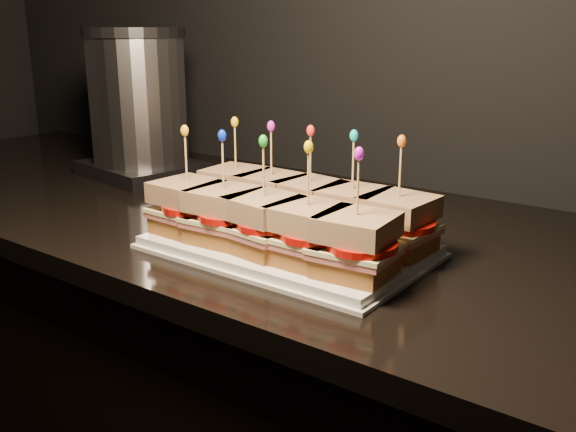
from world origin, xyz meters
The scene contains 77 objects.
granite_slab centered at (-0.70, 1.66, 0.84)m, with size 2.38×0.69×0.03m, color black.
platter centered at (-0.64, 1.53, 0.87)m, with size 0.38×0.24×0.02m, color white.
platter_rim centered at (-0.64, 1.53, 0.86)m, with size 0.39×0.25×0.01m, color white.
sandwich_0_bread_bot centered at (-0.79, 1.59, 0.89)m, with size 0.09×0.09×0.02m, color brown.
sandwich_0_ham centered at (-0.79, 1.59, 0.91)m, with size 0.10×0.09×0.01m, color #BE5956.
sandwich_0_cheese centered at (-0.79, 1.59, 0.91)m, with size 0.10×0.09×0.01m, color #F8EFA2.
sandwich_0_tomato centered at (-0.78, 1.58, 0.92)m, with size 0.09×0.09×0.01m, color #BA0E08.
sandwich_0_bread_top centered at (-0.79, 1.59, 0.94)m, with size 0.09×0.09×0.03m, color brown.
sandwich_0_pick centered at (-0.79, 1.59, 0.99)m, with size 0.00×0.00×0.09m, color tan.
sandwich_0_frill centered at (-0.79, 1.59, 1.03)m, with size 0.01×0.01×0.02m, color yellow.
sandwich_1_bread_bot centered at (-0.72, 1.59, 0.89)m, with size 0.09×0.09×0.02m, color brown.
sandwich_1_ham centered at (-0.72, 1.59, 0.91)m, with size 0.10×0.09×0.01m, color #BE5956.
sandwich_1_cheese centered at (-0.72, 1.59, 0.91)m, with size 0.10×0.09×0.01m, color #F8EFA2.
sandwich_1_tomato centered at (-0.70, 1.58, 0.92)m, with size 0.09×0.09×0.01m, color #BA0E08.
sandwich_1_bread_top centered at (-0.72, 1.59, 0.94)m, with size 0.09×0.09×0.03m, color brown.
sandwich_1_pick centered at (-0.72, 1.59, 0.99)m, with size 0.00×0.00×0.09m, color tan.
sandwich_1_frill centered at (-0.72, 1.59, 1.03)m, with size 0.01×0.01×0.02m, color #C81FAE.
sandwich_2_bread_bot centered at (-0.64, 1.59, 0.89)m, with size 0.09×0.09×0.02m, color brown.
sandwich_2_ham centered at (-0.64, 1.59, 0.91)m, with size 0.10×0.09×0.01m, color #BE5956.
sandwich_2_cheese centered at (-0.64, 1.59, 0.91)m, with size 0.10×0.09×0.01m, color #F8EFA2.
sandwich_2_tomato centered at (-0.63, 1.58, 0.92)m, with size 0.09×0.09×0.01m, color #BA0E08.
sandwich_2_bread_top centered at (-0.64, 1.59, 0.94)m, with size 0.09×0.09×0.03m, color brown.
sandwich_2_pick centered at (-0.64, 1.59, 0.99)m, with size 0.00×0.00×0.09m, color tan.
sandwich_2_frill centered at (-0.64, 1.59, 1.03)m, with size 0.01×0.01×0.02m, color red.
sandwich_3_bread_bot centered at (-0.57, 1.59, 0.89)m, with size 0.09×0.09×0.02m, color brown.
sandwich_3_ham centered at (-0.57, 1.59, 0.91)m, with size 0.10×0.09×0.01m, color #BE5956.
sandwich_3_cheese centered at (-0.57, 1.59, 0.91)m, with size 0.10×0.09×0.01m, color #F8EFA2.
sandwich_3_tomato centered at (-0.56, 1.58, 0.92)m, with size 0.09×0.09×0.01m, color #BA0E08.
sandwich_3_bread_top centered at (-0.57, 1.59, 0.94)m, with size 0.09×0.09×0.03m, color brown.
sandwich_3_pick centered at (-0.57, 1.59, 0.99)m, with size 0.00×0.00×0.09m, color tan.
sandwich_3_frill centered at (-0.57, 1.59, 1.03)m, with size 0.01×0.01×0.02m, color #14B3C6.
sandwich_4_bread_bot centered at (-0.50, 1.59, 0.89)m, with size 0.09×0.09×0.02m, color brown.
sandwich_4_ham centered at (-0.50, 1.59, 0.91)m, with size 0.10×0.09×0.01m, color #BE5956.
sandwich_4_cheese centered at (-0.50, 1.59, 0.91)m, with size 0.10×0.09×0.01m, color #F8EFA2.
sandwich_4_tomato centered at (-0.49, 1.58, 0.92)m, with size 0.09×0.09×0.01m, color #BA0E08.
sandwich_4_bread_top centered at (-0.50, 1.59, 0.94)m, with size 0.09×0.09×0.03m, color brown.
sandwich_4_pick centered at (-0.50, 1.59, 0.99)m, with size 0.00×0.00×0.09m, color tan.
sandwich_4_frill centered at (-0.50, 1.59, 1.03)m, with size 0.01×0.01×0.02m, color orange.
sandwich_5_bread_bot centered at (-0.79, 1.48, 0.89)m, with size 0.09×0.09×0.02m, color brown.
sandwich_5_ham centered at (-0.79, 1.48, 0.91)m, with size 0.10×0.09×0.01m, color #BE5956.
sandwich_5_cheese centered at (-0.79, 1.48, 0.91)m, with size 0.10×0.09×0.01m, color #F8EFA2.
sandwich_5_tomato centered at (-0.78, 1.47, 0.92)m, with size 0.09×0.09×0.01m, color #BA0E08.
sandwich_5_bread_top centered at (-0.79, 1.48, 0.94)m, with size 0.09×0.09×0.03m, color brown.
sandwich_5_pick centered at (-0.79, 1.48, 0.99)m, with size 0.00×0.00×0.09m, color tan.
sandwich_5_frill centered at (-0.79, 1.48, 1.03)m, with size 0.01×0.01×0.02m, color gold.
sandwich_6_bread_bot centered at (-0.72, 1.48, 0.89)m, with size 0.09×0.09×0.02m, color brown.
sandwich_6_ham centered at (-0.72, 1.48, 0.91)m, with size 0.10×0.09×0.01m, color #BE5956.
sandwich_6_cheese centered at (-0.72, 1.48, 0.91)m, with size 0.10×0.09×0.01m, color #F8EFA2.
sandwich_6_tomato centered at (-0.70, 1.47, 0.92)m, with size 0.09×0.09×0.01m, color #BA0E08.
sandwich_6_bread_top centered at (-0.72, 1.48, 0.94)m, with size 0.09×0.09×0.03m, color brown.
sandwich_6_pick centered at (-0.72, 1.48, 0.99)m, with size 0.00×0.00×0.09m, color tan.
sandwich_6_frill centered at (-0.72, 1.48, 1.03)m, with size 0.01×0.01×0.02m, color #0A2BD8.
sandwich_7_bread_bot centered at (-0.64, 1.48, 0.89)m, with size 0.09×0.09×0.02m, color brown.
sandwich_7_ham centered at (-0.64, 1.48, 0.91)m, with size 0.10×0.09×0.01m, color #BE5956.
sandwich_7_cheese centered at (-0.64, 1.48, 0.91)m, with size 0.10×0.09×0.01m, color #F8EFA2.
sandwich_7_tomato centered at (-0.63, 1.47, 0.92)m, with size 0.09×0.09×0.01m, color #BA0E08.
sandwich_7_bread_top centered at (-0.64, 1.48, 0.94)m, with size 0.09×0.09×0.03m, color brown.
sandwich_7_pick centered at (-0.64, 1.48, 0.99)m, with size 0.00×0.00×0.09m, color tan.
sandwich_7_frill centered at (-0.64, 1.48, 1.03)m, with size 0.01×0.01×0.02m, color green.
sandwich_8_bread_bot centered at (-0.57, 1.48, 0.89)m, with size 0.09×0.09×0.02m, color brown.
sandwich_8_ham centered at (-0.57, 1.48, 0.91)m, with size 0.10×0.09×0.01m, color #BE5956.
sandwich_8_cheese centered at (-0.57, 1.48, 0.91)m, with size 0.10×0.09×0.01m, color #F8EFA2.
sandwich_8_tomato centered at (-0.56, 1.47, 0.92)m, with size 0.09×0.09×0.01m, color #BA0E08.
sandwich_8_bread_top centered at (-0.57, 1.48, 0.94)m, with size 0.09×0.09×0.03m, color brown.
sandwich_8_pick centered at (-0.57, 1.48, 0.99)m, with size 0.00×0.00×0.09m, color tan.
sandwich_8_frill centered at (-0.57, 1.48, 1.03)m, with size 0.01×0.01×0.02m, color #FCC504.
sandwich_9_bread_bot centered at (-0.50, 1.48, 0.89)m, with size 0.09×0.09×0.02m, color brown.
sandwich_9_ham centered at (-0.50, 1.48, 0.91)m, with size 0.10×0.09×0.01m, color #BE5956.
sandwich_9_cheese centered at (-0.50, 1.48, 0.91)m, with size 0.10×0.09×0.01m, color #F8EFA2.
sandwich_9_tomato centered at (-0.49, 1.47, 0.92)m, with size 0.09×0.09×0.01m, color #BA0E08.
sandwich_9_bread_top centered at (-0.50, 1.48, 0.94)m, with size 0.09×0.09×0.03m, color brown.
sandwich_9_pick centered at (-0.50, 1.48, 0.99)m, with size 0.00×0.00×0.09m, color tan.
sandwich_9_frill centered at (-0.50, 1.48, 1.03)m, with size 0.01×0.01×0.02m, color #D417D8.
appliance_base centered at (-1.20, 1.74, 0.88)m, with size 0.24×0.20×0.03m, color #262628.
appliance_body centered at (-1.20, 1.74, 1.02)m, with size 0.20×0.20×0.26m, color silver.
appliance_lid centered at (-1.20, 1.74, 1.16)m, with size 0.21×0.21×0.02m, color #262628.
appliance centered at (-1.20, 1.74, 1.02)m, with size 0.24×0.20×0.31m, color silver, non-canonical shape.
Camera 1 is at (-0.12, 0.83, 1.17)m, focal length 40.00 mm.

